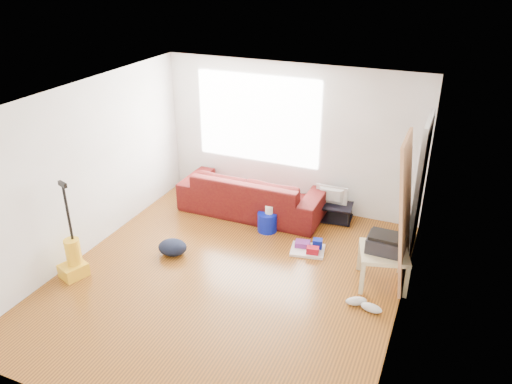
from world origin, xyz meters
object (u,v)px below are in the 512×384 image
at_px(tv_stand, 330,211).
at_px(bucket, 267,230).
at_px(sofa, 252,212).
at_px(side_table, 384,256).
at_px(cleaning_tray, 309,248).
at_px(backpack, 173,254).
at_px(vacuum, 73,259).

height_order(tv_stand, bucket, tv_stand).
height_order(sofa, side_table, side_table).
distance_m(side_table, cleaning_tray, 1.26).
xyz_separation_m(side_table, backpack, (-2.98, -0.49, -0.42)).
bearing_deg(bucket, vacuum, -132.55).
bearing_deg(vacuum, side_table, 40.12).
distance_m(sofa, tv_stand, 1.33).
bearing_deg(vacuum, sofa, 80.07).
bearing_deg(backpack, side_table, -3.24).
height_order(sofa, backpack, sofa).
height_order(tv_stand, vacuum, vacuum).
distance_m(tv_stand, bucket, 1.13).
bearing_deg(vacuum, tv_stand, 65.95).
distance_m(sofa, backpack, 1.79).
xyz_separation_m(cleaning_tray, backpack, (-1.84, -0.87, -0.05)).
relative_size(bucket, cleaning_tray, 0.56).
distance_m(sofa, vacuum, 3.10).
bearing_deg(cleaning_tray, bucket, 157.68).
bearing_deg(backpack, tv_stand, 34.17).
bearing_deg(sofa, cleaning_tray, 147.14).
bearing_deg(bucket, backpack, -130.81).
bearing_deg(side_table, bucket, 160.02).
height_order(sofa, cleaning_tray, sofa).
distance_m(side_table, vacuum, 4.22).
bearing_deg(side_table, cleaning_tray, 161.72).
distance_m(tv_stand, vacuum, 4.09).
relative_size(side_table, bucket, 2.41).
xyz_separation_m(tv_stand, side_table, (1.13, -1.48, 0.28)).
bearing_deg(sofa, backpack, 71.97).
distance_m(sofa, cleaning_tray, 1.53).
distance_m(side_table, backpack, 3.05).
xyz_separation_m(side_table, vacuum, (-3.95, -1.48, -0.17)).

